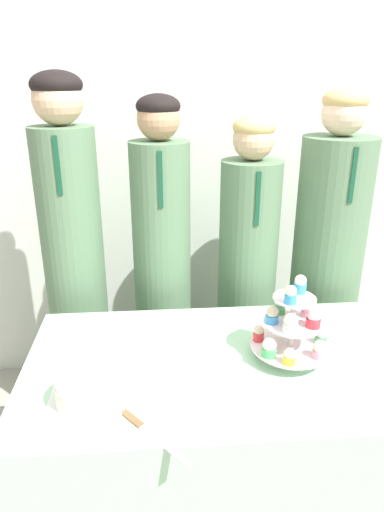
{
  "coord_description": "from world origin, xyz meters",
  "views": [
    {
      "loc": [
        -0.26,
        -0.89,
        1.62
      ],
      "look_at": [
        -0.16,
        0.4,
        1.1
      ],
      "focal_mm": 32.0,
      "sensor_mm": 36.0,
      "label": 1
    }
  ],
  "objects_px": {
    "cake_knife": "(143,428)",
    "student_1": "(163,282)",
    "round_cake": "(84,387)",
    "student_2": "(246,288)",
    "student_0": "(76,274)",
    "cupcake_stand": "(293,326)",
    "student_3": "(325,278)"
  },
  "relations": [
    {
      "from": "cupcake_stand",
      "to": "student_0",
      "type": "bearing_deg",
      "value": 142.23
    },
    {
      "from": "cupcake_stand",
      "to": "student_2",
      "type": "relative_size",
      "value": 0.19
    },
    {
      "from": "student_0",
      "to": "student_3",
      "type": "relative_size",
      "value": 1.04
    },
    {
      "from": "cake_knife",
      "to": "student_2",
      "type": "relative_size",
      "value": 0.15
    },
    {
      "from": "student_3",
      "to": "student_1",
      "type": "bearing_deg",
      "value": -180.0
    },
    {
      "from": "student_0",
      "to": "student_1",
      "type": "relative_size",
      "value": 1.05
    },
    {
      "from": "student_1",
      "to": "student_2",
      "type": "relative_size",
      "value": 1.06
    },
    {
      "from": "round_cake",
      "to": "cake_knife",
      "type": "bearing_deg",
      "value": -35.35
    },
    {
      "from": "student_1",
      "to": "student_2",
      "type": "bearing_deg",
      "value": -0.0
    },
    {
      "from": "round_cake",
      "to": "cupcake_stand",
      "type": "height_order",
      "value": "cupcake_stand"
    },
    {
      "from": "student_0",
      "to": "student_1",
      "type": "xyz_separation_m",
      "value": [
        0.38,
        -0.0,
        -0.05
      ]
    },
    {
      "from": "cake_knife",
      "to": "student_3",
      "type": "relative_size",
      "value": 0.14
    },
    {
      "from": "cupcake_stand",
      "to": "student_3",
      "type": "height_order",
      "value": "student_3"
    },
    {
      "from": "student_2",
      "to": "round_cake",
      "type": "bearing_deg",
      "value": -128.35
    },
    {
      "from": "round_cake",
      "to": "student_2",
      "type": "xyz_separation_m",
      "value": [
        0.62,
        0.79,
        -0.09
      ]
    },
    {
      "from": "cupcake_stand",
      "to": "student_2",
      "type": "height_order",
      "value": "student_2"
    },
    {
      "from": "round_cake",
      "to": "student_0",
      "type": "bearing_deg",
      "value": 100.4
    },
    {
      "from": "cake_knife",
      "to": "cupcake_stand",
      "type": "bearing_deg",
      "value": 80.96
    },
    {
      "from": "student_0",
      "to": "student_3",
      "type": "bearing_deg",
      "value": 0.0
    },
    {
      "from": "cake_knife",
      "to": "student_1",
      "type": "distance_m",
      "value": 0.91
    },
    {
      "from": "student_3",
      "to": "cupcake_stand",
      "type": "bearing_deg",
      "value": -119.11
    },
    {
      "from": "round_cake",
      "to": "student_1",
      "type": "bearing_deg",
      "value": 73.18
    },
    {
      "from": "round_cake",
      "to": "cake_knife",
      "type": "height_order",
      "value": "round_cake"
    },
    {
      "from": "round_cake",
      "to": "student_3",
      "type": "bearing_deg",
      "value": 38.47
    },
    {
      "from": "student_0",
      "to": "student_2",
      "type": "distance_m",
      "value": 0.77
    },
    {
      "from": "student_0",
      "to": "student_2",
      "type": "bearing_deg",
      "value": -0.0
    },
    {
      "from": "student_0",
      "to": "student_2",
      "type": "relative_size",
      "value": 1.11
    },
    {
      "from": "cake_knife",
      "to": "student_1",
      "type": "relative_size",
      "value": 0.14
    },
    {
      "from": "cupcake_stand",
      "to": "student_2",
      "type": "bearing_deg",
      "value": 92.4
    },
    {
      "from": "round_cake",
      "to": "student_1",
      "type": "xyz_separation_m",
      "value": [
        0.24,
        0.79,
        -0.04
      ]
    },
    {
      "from": "cake_knife",
      "to": "student_2",
      "type": "bearing_deg",
      "value": 113.11
    },
    {
      "from": "cupcake_stand",
      "to": "cake_knife",
      "type": "bearing_deg",
      "value": -148.91
    }
  ]
}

